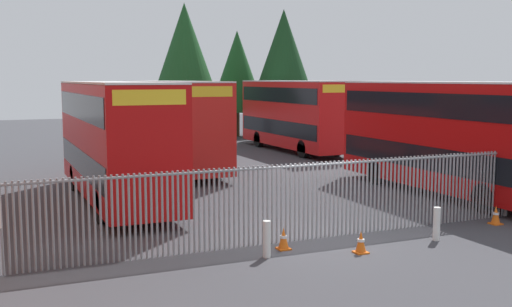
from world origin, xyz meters
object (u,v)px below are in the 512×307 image
object	(u,v)px
double_decker_bus_near_gate	(446,133)
traffic_cone_mid_forecourt	(361,242)
traffic_cone_near_kerb	(284,239)
double_decker_bus_far_back	(294,113)
traffic_cone_by_gate	(496,215)
double_decker_bus_behind_fence_left	(115,136)
bollard_center_front	(437,224)
bollard_near_left	(267,239)
double_decker_bus_behind_fence_right	(173,121)

from	to	relation	value
double_decker_bus_near_gate	traffic_cone_mid_forecourt	bearing A→B (deg)	-143.28
traffic_cone_near_kerb	double_decker_bus_near_gate	bearing A→B (deg)	26.02
double_decker_bus_far_back	traffic_cone_by_gate	size ratio (longest dim) A/B	18.32
double_decker_bus_near_gate	traffic_cone_mid_forecourt	world-z (taller)	double_decker_bus_near_gate
double_decker_bus_behind_fence_left	double_decker_bus_near_gate	bearing A→B (deg)	-17.35
double_decker_bus_behind_fence_left	traffic_cone_mid_forecourt	bearing A→B (deg)	-64.41
traffic_cone_by_gate	double_decker_bus_far_back	bearing A→B (deg)	80.89
bollard_center_front	traffic_cone_by_gate	size ratio (longest dim) A/B	1.61
double_decker_bus_near_gate	traffic_cone_near_kerb	size ratio (longest dim) A/B	18.32
double_decker_bus_far_back	bollard_near_left	bearing A→B (deg)	-118.89
double_decker_bus_behind_fence_left	double_decker_bus_far_back	world-z (taller)	same
double_decker_bus_near_gate	bollard_center_front	world-z (taller)	double_decker_bus_near_gate
double_decker_bus_behind_fence_left	traffic_cone_mid_forecourt	distance (m)	10.66
double_decker_bus_far_back	traffic_cone_by_gate	xyz separation A→B (m)	(-3.22, -20.06, -2.13)
double_decker_bus_far_back	traffic_cone_by_gate	bearing A→B (deg)	-99.11
bollard_center_front	traffic_cone_near_kerb	distance (m)	4.44
traffic_cone_mid_forecourt	traffic_cone_near_kerb	distance (m)	2.03
traffic_cone_near_kerb	double_decker_bus_behind_fence_right	bearing A→B (deg)	84.95
double_decker_bus_behind_fence_left	traffic_cone_near_kerb	size ratio (longest dim) A/B	18.32
double_decker_bus_near_gate	traffic_cone_near_kerb	world-z (taller)	double_decker_bus_near_gate
traffic_cone_mid_forecourt	bollard_center_front	bearing A→B (deg)	4.66
traffic_cone_by_gate	traffic_cone_mid_forecourt	bearing A→B (deg)	-169.88
double_decker_bus_behind_fence_right	double_decker_bus_behind_fence_left	bearing A→B (deg)	-121.17
bollard_near_left	traffic_cone_by_gate	size ratio (longest dim) A/B	1.61
double_decker_bus_behind_fence_right	bollard_near_left	distance (m)	15.91
double_decker_bus_behind_fence_left	bollard_near_left	xyz separation A→B (m)	(2.10, -8.78, -1.95)
bollard_near_left	double_decker_bus_near_gate	bearing A→B (deg)	26.65
double_decker_bus_far_back	traffic_cone_mid_forecourt	distance (m)	22.96
double_decker_bus_behind_fence_right	bollard_center_front	world-z (taller)	double_decker_bus_behind_fence_right
double_decker_bus_behind_fence_left	double_decker_bus_behind_fence_right	size ratio (longest dim) A/B	1.00
double_decker_bus_behind_fence_left	bollard_near_left	bearing A→B (deg)	-76.53
double_decker_bus_behind_fence_left	bollard_near_left	world-z (taller)	double_decker_bus_behind_fence_left
double_decker_bus_behind_fence_right	bollard_near_left	xyz separation A→B (m)	(-2.06, -15.66, -1.95)
double_decker_bus_far_back	traffic_cone_near_kerb	world-z (taller)	double_decker_bus_far_back
bollard_center_front	bollard_near_left	bearing A→B (deg)	175.23
double_decker_bus_far_back	bollard_near_left	distance (m)	23.42
double_decker_bus_behind_fence_right	traffic_cone_by_gate	size ratio (longest dim) A/B	18.32
double_decker_bus_behind_fence_right	traffic_cone_by_gate	xyz separation A→B (m)	(6.00, -15.29, -2.13)
traffic_cone_by_gate	traffic_cone_near_kerb	distance (m)	7.34
double_decker_bus_behind_fence_right	traffic_cone_near_kerb	size ratio (longest dim) A/B	18.32
bollard_center_front	double_decker_bus_far_back	bearing A→B (deg)	73.41
double_decker_bus_far_back	traffic_cone_mid_forecourt	world-z (taller)	double_decker_bus_far_back
double_decker_bus_near_gate	double_decker_bus_far_back	size ratio (longest dim) A/B	1.00
double_decker_bus_behind_fence_right	traffic_cone_mid_forecourt	world-z (taller)	double_decker_bus_behind_fence_right
bollard_near_left	traffic_cone_mid_forecourt	distance (m)	2.50
bollard_center_front	traffic_cone_by_gate	distance (m)	3.10
double_decker_bus_near_gate	double_decker_bus_far_back	distance (m)	15.48
double_decker_bus_behind_fence_left	bollard_center_front	bearing A→B (deg)	-52.10
double_decker_bus_behind_fence_left	traffic_cone_by_gate	bearing A→B (deg)	-39.62
traffic_cone_mid_forecourt	double_decker_bus_near_gate	bearing A→B (deg)	36.72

